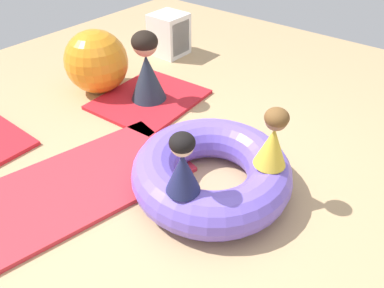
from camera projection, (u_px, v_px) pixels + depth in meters
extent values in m
plane|color=tan|center=(194.00, 187.00, 3.00)|extent=(8.00, 8.00, 0.00)
cube|color=red|center=(79.00, 184.00, 3.00)|extent=(1.94, 1.30, 0.04)
cube|color=red|center=(149.00, 99.00, 4.10)|extent=(1.20, 1.04, 0.04)
torus|color=#7056D1|center=(211.00, 172.00, 2.88)|extent=(1.28, 1.28, 0.36)
cone|color=navy|center=(183.00, 172.00, 2.38)|extent=(0.33, 0.33, 0.31)
sphere|color=beige|center=(182.00, 145.00, 2.24)|extent=(0.16, 0.16, 0.16)
ellipsoid|color=black|center=(182.00, 143.00, 2.23)|extent=(0.17, 0.17, 0.13)
cone|color=yellow|center=(272.00, 147.00, 2.60)|extent=(0.33, 0.33, 0.32)
sphere|color=#936647|center=(276.00, 120.00, 2.46)|extent=(0.16, 0.16, 0.16)
ellipsoid|color=brown|center=(277.00, 118.00, 2.45)|extent=(0.17, 0.17, 0.14)
cone|color=#232D3D|center=(147.00, 77.00, 3.93)|extent=(0.50, 0.50, 0.52)
sphere|color=tan|center=(145.00, 44.00, 3.70)|extent=(0.26, 0.26, 0.26)
ellipsoid|color=black|center=(144.00, 42.00, 3.68)|extent=(0.28, 0.28, 0.22)
sphere|color=green|center=(155.00, 146.00, 3.32)|extent=(0.07, 0.07, 0.07)
sphere|color=orange|center=(97.00, 62.00, 4.10)|extent=(0.72, 0.72, 0.72)
cube|color=white|center=(169.00, 34.00, 5.00)|extent=(0.44, 0.44, 0.56)
cube|color=#2D2D33|center=(176.00, 36.00, 4.94)|extent=(0.34, 0.20, 0.44)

